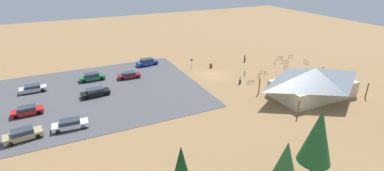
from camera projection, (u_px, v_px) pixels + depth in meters
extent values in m
plane|color=#937047|center=(213.00, 75.00, 58.24)|extent=(160.00, 160.00, 0.00)
cube|color=#4C4C51|center=(85.00, 95.00, 49.32)|extent=(39.66, 28.44, 0.05)
cube|color=beige|center=(312.00, 88.00, 48.67)|extent=(13.34, 7.38, 2.70)
pyramid|color=slate|center=(315.00, 75.00, 47.68)|extent=(15.47, 9.51, 2.35)
cylinder|color=brown|center=(322.00, 73.00, 55.49)|extent=(0.20, 0.20, 2.70)
cylinder|color=brown|center=(259.00, 86.00, 49.48)|extent=(0.20, 0.20, 2.70)
cylinder|color=brown|center=(367.00, 91.00, 47.86)|extent=(0.20, 0.20, 2.70)
cylinder|color=brown|center=(299.00, 109.00, 41.85)|extent=(0.20, 0.20, 2.70)
cylinder|color=brown|center=(211.00, 66.00, 62.31)|extent=(0.60, 0.60, 0.90)
cylinder|color=#99999E|center=(192.00, 63.00, 61.71)|extent=(0.08, 0.08, 2.20)
cube|color=#1959B2|center=(192.00, 60.00, 61.40)|extent=(0.56, 0.04, 0.40)
cone|color=#235B2D|center=(318.00, 136.00, 27.52)|extent=(3.25, 3.25, 5.75)
torus|color=black|center=(244.00, 72.00, 58.73)|extent=(0.32, 0.63, 0.67)
torus|color=black|center=(245.00, 74.00, 57.77)|extent=(0.32, 0.63, 0.67)
cylinder|color=#2347B7|center=(245.00, 73.00, 58.20)|extent=(0.43, 0.89, 0.04)
cylinder|color=#2347B7|center=(244.00, 72.00, 58.34)|extent=(0.04, 0.04, 0.41)
cube|color=black|center=(245.00, 71.00, 58.26)|extent=(0.16, 0.22, 0.05)
cylinder|color=#2347B7|center=(245.00, 73.00, 57.78)|extent=(0.04, 0.04, 0.44)
cylinder|color=black|center=(245.00, 72.00, 57.69)|extent=(0.45, 0.23, 0.03)
torus|color=black|center=(287.00, 66.00, 62.23)|extent=(0.64, 0.12, 0.64)
torus|color=black|center=(284.00, 67.00, 61.71)|extent=(0.64, 0.12, 0.64)
cylinder|color=#1E7F38|center=(286.00, 66.00, 61.93)|extent=(0.97, 0.16, 0.04)
cylinder|color=#1E7F38|center=(286.00, 66.00, 61.99)|extent=(0.04, 0.04, 0.39)
cube|color=black|center=(286.00, 65.00, 61.91)|extent=(0.21, 0.10, 0.05)
cylinder|color=#1E7F38|center=(284.00, 66.00, 61.68)|extent=(0.04, 0.04, 0.40)
cylinder|color=black|center=(285.00, 65.00, 61.60)|extent=(0.09, 0.48, 0.03)
torus|color=black|center=(266.00, 73.00, 58.59)|extent=(0.45, 0.51, 0.64)
torus|color=black|center=(261.00, 72.00, 58.98)|extent=(0.45, 0.51, 0.64)
cylinder|color=red|center=(263.00, 72.00, 58.74)|extent=(0.65, 0.75, 0.04)
cylinder|color=red|center=(264.00, 72.00, 58.65)|extent=(0.04, 0.04, 0.34)
cube|color=black|center=(264.00, 71.00, 58.58)|extent=(0.19, 0.20, 0.05)
cylinder|color=red|center=(261.00, 71.00, 58.86)|extent=(0.04, 0.04, 0.40)
cylinder|color=black|center=(261.00, 70.00, 58.78)|extent=(0.39, 0.34, 0.03)
torus|color=black|center=(253.00, 82.00, 54.17)|extent=(0.65, 0.06, 0.65)
torus|color=black|center=(249.00, 83.00, 53.77)|extent=(0.65, 0.06, 0.65)
cylinder|color=black|center=(251.00, 82.00, 53.93)|extent=(0.98, 0.06, 0.04)
cylinder|color=black|center=(252.00, 81.00, 53.97)|extent=(0.04, 0.04, 0.34)
cube|color=black|center=(252.00, 80.00, 53.91)|extent=(0.20, 0.08, 0.05)
cylinder|color=black|center=(249.00, 81.00, 53.72)|extent=(0.04, 0.04, 0.46)
cylinder|color=black|center=(249.00, 80.00, 53.63)|extent=(0.04, 0.48, 0.03)
torus|color=black|center=(292.00, 56.00, 69.02)|extent=(0.73, 0.13, 0.73)
torus|color=black|center=(289.00, 57.00, 68.50)|extent=(0.73, 0.13, 0.73)
cylinder|color=silver|center=(291.00, 56.00, 68.71)|extent=(0.96, 0.15, 0.04)
cylinder|color=silver|center=(291.00, 55.00, 68.76)|extent=(0.04, 0.04, 0.48)
cube|color=black|center=(291.00, 55.00, 68.66)|extent=(0.21, 0.10, 0.05)
cylinder|color=silver|center=(290.00, 56.00, 68.46)|extent=(0.04, 0.04, 0.44)
cylinder|color=black|center=(290.00, 55.00, 68.38)|extent=(0.09, 0.48, 0.03)
torus|color=black|center=(275.00, 63.00, 64.34)|extent=(0.46, 0.52, 0.65)
torus|color=black|center=(275.00, 62.00, 65.20)|extent=(0.46, 0.52, 0.65)
cylinder|color=orange|center=(275.00, 62.00, 64.73)|extent=(0.61, 0.70, 0.04)
cylinder|color=orange|center=(275.00, 62.00, 64.54)|extent=(0.04, 0.04, 0.38)
cube|color=black|center=(275.00, 61.00, 64.47)|extent=(0.19, 0.20, 0.05)
cylinder|color=orange|center=(275.00, 61.00, 65.04)|extent=(0.04, 0.04, 0.41)
cylinder|color=black|center=(275.00, 60.00, 64.96)|extent=(0.39, 0.34, 0.03)
torus|color=black|center=(308.00, 63.00, 64.25)|extent=(0.14, 0.70, 0.71)
torus|color=black|center=(305.00, 62.00, 65.16)|extent=(0.14, 0.70, 0.71)
cylinder|color=#B7B7BC|center=(306.00, 62.00, 64.66)|extent=(0.17, 0.96, 0.04)
cylinder|color=#B7B7BC|center=(307.00, 62.00, 64.45)|extent=(0.04, 0.04, 0.44)
cube|color=black|center=(307.00, 61.00, 64.37)|extent=(0.11, 0.21, 0.05)
cylinder|color=#B7B7BC|center=(305.00, 61.00, 64.98)|extent=(0.04, 0.04, 0.48)
cylinder|color=black|center=(305.00, 60.00, 64.89)|extent=(0.48, 0.10, 0.03)
torus|color=black|center=(258.00, 76.00, 56.64)|extent=(0.29, 0.73, 0.76)
torus|color=black|center=(260.00, 78.00, 55.64)|extent=(0.29, 0.73, 0.76)
cylinder|color=yellow|center=(259.00, 77.00, 56.09)|extent=(0.37, 0.97, 0.04)
cylinder|color=yellow|center=(259.00, 76.00, 56.23)|extent=(0.04, 0.04, 0.43)
cube|color=black|center=(259.00, 75.00, 56.15)|extent=(0.14, 0.22, 0.05)
cylinder|color=yellow|center=(260.00, 77.00, 55.63)|extent=(0.04, 0.04, 0.54)
cylinder|color=black|center=(260.00, 76.00, 55.53)|extent=(0.46, 0.19, 0.03)
torus|color=black|center=(282.00, 62.00, 64.96)|extent=(0.64, 0.40, 0.72)
torus|color=black|center=(287.00, 62.00, 64.88)|extent=(0.64, 0.40, 0.72)
cylinder|color=#197A7F|center=(285.00, 62.00, 64.87)|extent=(0.80, 0.49, 0.04)
cylinder|color=#197A7F|center=(284.00, 61.00, 64.85)|extent=(0.04, 0.04, 0.40)
cube|color=black|center=(284.00, 60.00, 64.78)|extent=(0.21, 0.17, 0.05)
cylinder|color=#197A7F|center=(287.00, 61.00, 64.80)|extent=(0.04, 0.04, 0.47)
cylinder|color=black|center=(287.00, 60.00, 64.71)|extent=(0.27, 0.43, 0.03)
torus|color=black|center=(278.00, 58.00, 67.52)|extent=(0.71, 0.15, 0.72)
torus|color=black|center=(282.00, 58.00, 67.79)|extent=(0.71, 0.15, 0.72)
cylinder|color=#722D9E|center=(280.00, 58.00, 67.61)|extent=(0.94, 0.18, 0.04)
cylinder|color=#722D9E|center=(279.00, 57.00, 67.52)|extent=(0.04, 0.04, 0.43)
cube|color=black|center=(279.00, 56.00, 67.44)|extent=(0.21, 0.11, 0.05)
cylinder|color=#722D9E|center=(281.00, 57.00, 67.66)|extent=(0.04, 0.04, 0.51)
cylinder|color=black|center=(281.00, 56.00, 67.56)|extent=(0.11, 0.48, 0.03)
cube|color=#1E6B3D|center=(92.00, 78.00, 55.38)|extent=(4.70, 1.82, 0.65)
cube|color=#2D3842|center=(92.00, 75.00, 55.14)|extent=(2.64, 1.59, 0.58)
cylinder|color=black|center=(84.00, 81.00, 54.20)|extent=(0.64, 0.23, 0.64)
cylinder|color=black|center=(83.00, 79.00, 55.50)|extent=(0.64, 0.23, 0.64)
cylinder|color=black|center=(101.00, 79.00, 55.43)|extent=(0.64, 0.23, 0.64)
cylinder|color=black|center=(100.00, 76.00, 56.73)|extent=(0.64, 0.23, 0.64)
cube|color=red|center=(27.00, 111.00, 42.72)|extent=(4.33, 1.81, 0.61)
cube|color=#2D3842|center=(27.00, 108.00, 42.51)|extent=(2.43, 1.56, 0.47)
cylinder|color=black|center=(16.00, 117.00, 41.58)|extent=(0.64, 0.23, 0.64)
cylinder|color=black|center=(17.00, 113.00, 42.82)|extent=(0.64, 0.23, 0.64)
cylinder|color=black|center=(39.00, 113.00, 42.78)|extent=(0.64, 0.23, 0.64)
cylinder|color=black|center=(39.00, 108.00, 44.02)|extent=(0.64, 0.23, 0.64)
cube|color=#BCBCC1|center=(33.00, 89.00, 50.40)|extent=(4.35, 1.82, 0.60)
cube|color=#2D3842|center=(32.00, 86.00, 50.20)|extent=(2.44, 1.60, 0.46)
cylinder|color=black|center=(24.00, 93.00, 49.24)|extent=(0.64, 0.22, 0.64)
cylinder|color=black|center=(24.00, 90.00, 50.56)|extent=(0.64, 0.22, 0.64)
cylinder|color=black|center=(43.00, 90.00, 50.40)|extent=(0.64, 0.22, 0.64)
cylinder|color=black|center=(43.00, 87.00, 51.72)|extent=(0.64, 0.22, 0.64)
cube|color=black|center=(95.00, 93.00, 48.82)|extent=(4.84, 2.22, 0.60)
cube|color=#2D3842|center=(95.00, 90.00, 48.60)|extent=(2.76, 1.82, 0.54)
cylinder|color=black|center=(87.00, 98.00, 47.52)|extent=(0.66, 0.28, 0.64)
cylinder|color=black|center=(85.00, 94.00, 48.79)|extent=(0.66, 0.28, 0.64)
cylinder|color=black|center=(106.00, 94.00, 49.01)|extent=(0.66, 0.28, 0.64)
cylinder|color=black|center=(104.00, 91.00, 50.28)|extent=(0.66, 0.28, 0.64)
cube|color=#1E42B2|center=(147.00, 63.00, 63.68)|extent=(4.82, 2.37, 0.70)
cube|color=#2D3842|center=(147.00, 60.00, 63.43)|extent=(2.76, 1.92, 0.59)
cylinder|color=black|center=(142.00, 66.00, 62.36)|extent=(0.66, 0.29, 0.64)
cylinder|color=black|center=(139.00, 64.00, 63.66)|extent=(0.66, 0.29, 0.64)
cylinder|color=black|center=(155.00, 64.00, 63.88)|extent=(0.66, 0.29, 0.64)
cylinder|color=black|center=(152.00, 62.00, 65.19)|extent=(0.66, 0.29, 0.64)
cube|color=white|center=(70.00, 125.00, 39.09)|extent=(4.73, 1.94, 0.60)
cube|color=#2D3842|center=(70.00, 121.00, 38.87)|extent=(2.67, 1.63, 0.54)
cylinder|color=black|center=(58.00, 131.00, 37.98)|extent=(0.65, 0.25, 0.64)
cylinder|color=black|center=(58.00, 126.00, 39.24)|extent=(0.65, 0.25, 0.64)
cylinder|color=black|center=(83.00, 127.00, 39.10)|extent=(0.65, 0.25, 0.64)
cylinder|color=black|center=(83.00, 122.00, 40.36)|extent=(0.65, 0.25, 0.64)
cube|color=tan|center=(23.00, 135.00, 36.65)|extent=(4.73, 2.44, 0.69)
cube|color=#2D3842|center=(22.00, 131.00, 36.41)|extent=(2.73, 1.94, 0.54)
cylinder|color=black|center=(10.00, 144.00, 35.36)|extent=(0.67, 0.31, 0.64)
cylinder|color=black|center=(9.00, 138.00, 36.57)|extent=(0.67, 0.31, 0.64)
cylinder|color=black|center=(38.00, 136.00, 36.93)|extent=(0.67, 0.31, 0.64)
cylinder|color=black|center=(36.00, 131.00, 38.14)|extent=(0.67, 0.31, 0.64)
cube|color=maroon|center=(129.00, 76.00, 56.46)|extent=(4.42, 1.99, 0.56)
cube|color=#2D3842|center=(129.00, 73.00, 56.26)|extent=(2.51, 1.66, 0.48)
cylinder|color=black|center=(122.00, 79.00, 55.39)|extent=(0.65, 0.26, 0.64)
cylinder|color=black|center=(121.00, 76.00, 56.67)|extent=(0.65, 0.26, 0.64)
cylinder|color=black|center=(137.00, 77.00, 56.40)|extent=(0.65, 0.26, 0.64)
cylinder|color=black|center=(136.00, 74.00, 57.67)|extent=(0.65, 0.26, 0.64)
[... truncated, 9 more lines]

